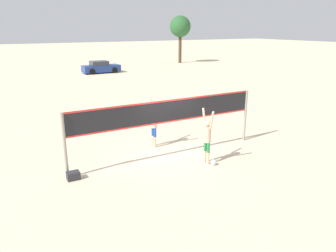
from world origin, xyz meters
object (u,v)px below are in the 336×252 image
at_px(volleyball_net, 168,116).
at_px(player_blocker, 154,122).
at_px(tree_left_cluster, 180,27).
at_px(parked_car_near, 101,67).
at_px(player_spiker, 207,136).
at_px(gear_bag, 73,176).
at_px(volleyball, 213,162).

height_order(volleyball_net, player_blocker, volleyball_net).
height_order(player_blocker, tree_left_cluster, tree_left_cluster).
distance_m(volleyball_net, parked_car_near, 26.12).
distance_m(player_spiker, player_blocker, 2.77).
relative_size(gear_bag, parked_car_near, 0.10).
distance_m(player_blocker, gear_bag, 4.29).
distance_m(player_spiker, volleyball, 1.06).
xyz_separation_m(volleyball_net, player_spiker, (0.95, -1.33, -0.58)).
xyz_separation_m(volleyball, gear_bag, (-4.96, 1.37, 0.03)).
bearing_deg(volleyball_net, parked_car_near, 77.75).
relative_size(gear_bag, tree_left_cluster, 0.07).
bearing_deg(volleyball, player_blocker, 110.32).
bearing_deg(gear_bag, player_blocker, 21.34).
height_order(volleyball_net, parked_car_near, volleyball_net).
bearing_deg(parked_car_near, player_blocker, -103.10).
height_order(parked_car_near, tree_left_cluster, tree_left_cluster).
height_order(volleyball, parked_car_near, parked_car_near).
bearing_deg(volleyball, gear_bag, 164.56).
distance_m(volleyball, tree_left_cluster, 37.07).
xyz_separation_m(volleyball_net, player_blocker, (0.01, 1.28, -0.56)).
xyz_separation_m(parked_car_near, tree_left_cluster, (13.48, 4.96, 4.37)).
bearing_deg(gear_bag, volleyball_net, 3.55).
bearing_deg(volleyball, parked_car_near, 80.67).
bearing_deg(volleyball, volleyball_net, 123.94).
xyz_separation_m(player_spiker, gear_bag, (-4.82, 1.09, -0.98)).
xyz_separation_m(volleyball_net, tree_left_cluster, (19.02, 30.46, 3.28)).
xyz_separation_m(volleyball_net, gear_bag, (-3.87, -0.24, -1.56)).
bearing_deg(volleyball, tree_left_cluster, 60.78).
bearing_deg(volleyball, player_spiker, 116.17).
xyz_separation_m(gear_bag, parked_car_near, (9.41, 25.74, 0.47)).
height_order(player_spiker, volleyball, player_spiker).
relative_size(player_spiker, volleyball, 9.90).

